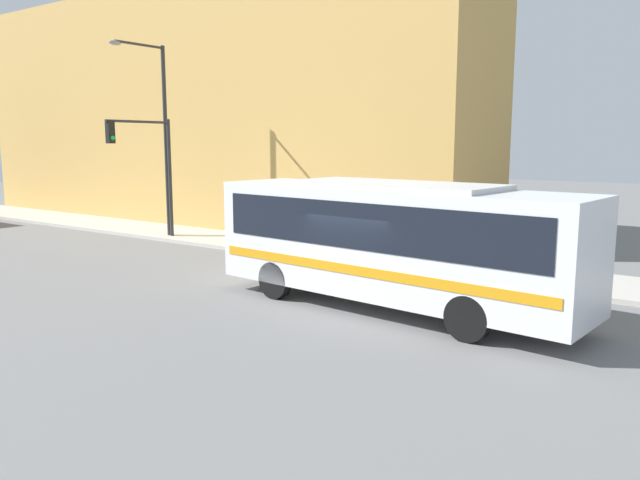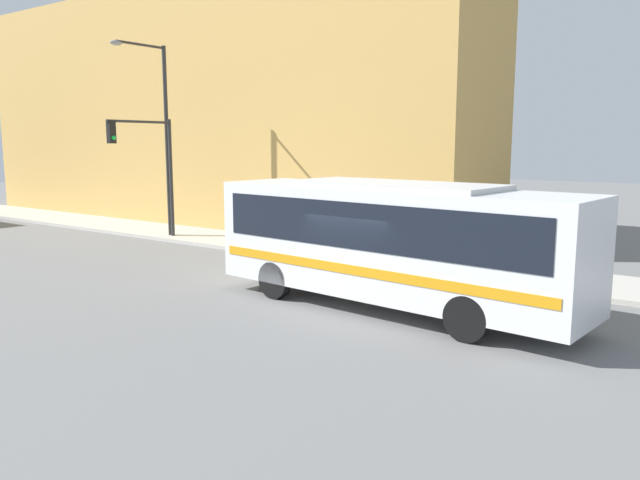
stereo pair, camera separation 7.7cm
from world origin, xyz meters
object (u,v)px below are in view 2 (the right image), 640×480
object	(u,v)px
fire_hydrant	(385,253)
street_lamp	(160,126)
city_bus	(392,237)
traffic_light_pole	(150,157)

from	to	relation	value
fire_hydrant	street_lamp	size ratio (longest dim) A/B	0.09
city_bus	traffic_light_pole	size ratio (longest dim) A/B	1.98
fire_hydrant	street_lamp	xyz separation A→B (m)	(-0.09, 11.40, 4.52)
street_lamp	traffic_light_pole	bearing A→B (deg)	-161.73
city_bus	street_lamp	size ratio (longest dim) A/B	1.23
fire_hydrant	traffic_light_pole	xyz separation A→B (m)	(-0.99, 11.11, 3.19)
street_lamp	city_bus	bearing A→B (deg)	-107.62
street_lamp	fire_hydrant	bearing A→B (deg)	-89.56
city_bus	fire_hydrant	bearing A→B (deg)	36.30
fire_hydrant	street_lamp	world-z (taller)	street_lamp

